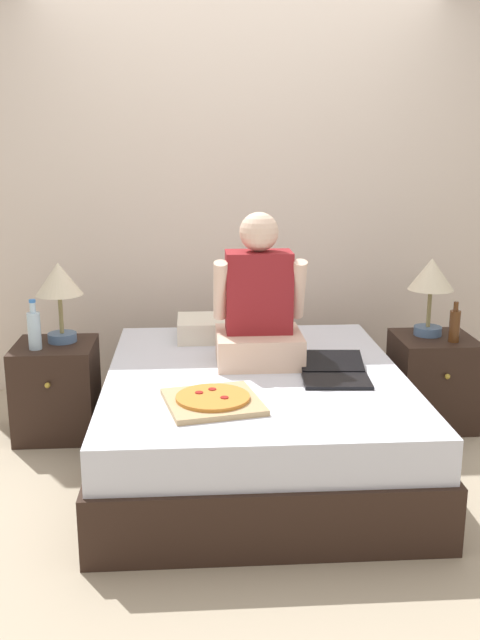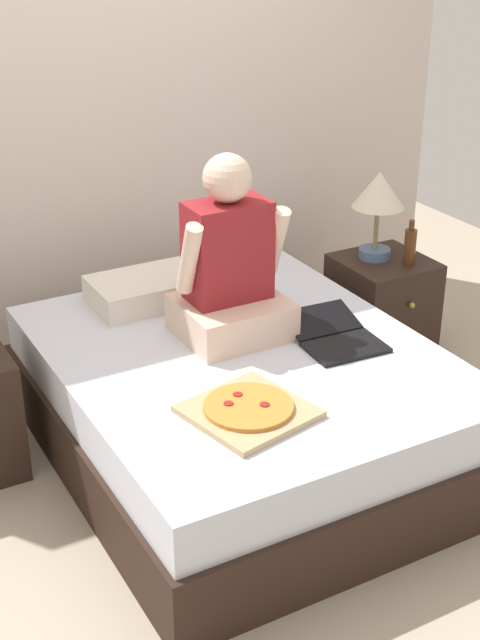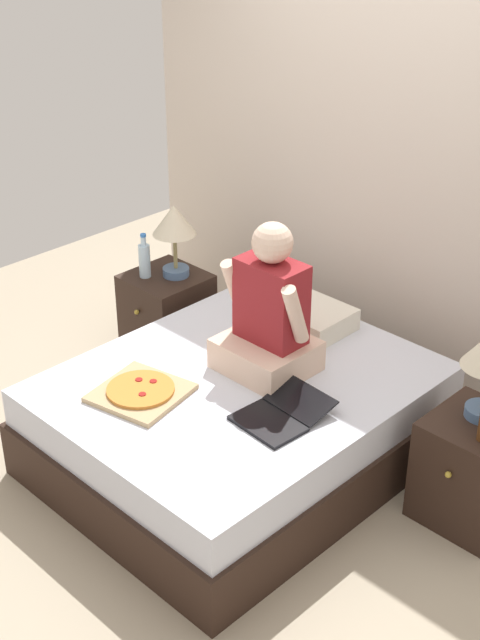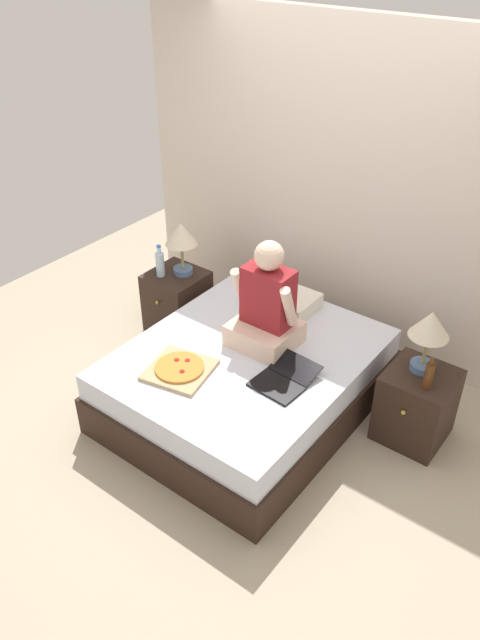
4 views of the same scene
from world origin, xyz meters
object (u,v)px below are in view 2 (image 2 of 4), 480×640
Objects in this scene: beer_bottle at (410,246)px; pizza_box at (248,410)px; lamp_on_right_nightstand at (378,196)px; person_seated at (230,271)px; bed at (243,404)px; nightstand_right at (381,307)px; laptop at (337,338)px.

pizza_box is (-1.38, -0.81, -0.11)m from beer_bottle.
lamp_on_right_nightstand reaches higher than pizza_box.
lamp_on_right_nightstand is 1.08m from person_seated.
bed is 1.18m from nightstand_right.
laptop is (0.35, -0.30, -0.27)m from person_seated.
bed is 0.57m from person_seated.
lamp_on_right_nightstand is at bearing 43.65° from laptop.
bed is at bearing -100.93° from person_seated.
lamp_on_right_nightstand is 0.95× the size of pizza_box.
beer_bottle is at bearing 30.34° from pizza_box.
beer_bottle is 0.53× the size of laptop.
nightstand_right is at bearing 23.23° from bed.
lamp_on_right_nightstand is 1.04× the size of laptop.
nightstand_right is at bearing 40.08° from laptop.
person_seated reaches higher than lamp_on_right_nightstand.
beer_bottle is at bearing 32.43° from laptop.
laptop is at bearing -40.79° from person_seated.
nightstand_right is 1.61m from pizza_box.
laptop is at bearing 27.56° from pizza_box.
lamp_on_right_nightstand is 0.58× the size of person_seated.
bed is at bearing -153.94° from lamp_on_right_nightstand.
lamp_on_right_nightstand is 0.98m from laptop.
person_seated reaches higher than bed.
beer_bottle is at bearing 9.57° from person_seated.
laptop is at bearing -18.03° from bed.
pizza_box is at bearing -116.99° from bed.
person_seated is at bearing -161.61° from lamp_on_right_nightstand.
person_seated is (-1.05, -0.29, 0.52)m from nightstand_right.
beer_bottle reaches higher than bed.
laptop is (0.38, -0.12, 0.27)m from bed.
bed is 1.27m from beer_bottle.
nightstand_right is at bearing 34.73° from pizza_box.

